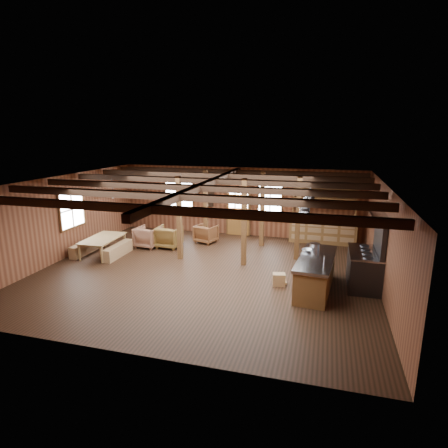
{
  "coord_description": "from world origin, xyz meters",
  "views": [
    {
      "loc": [
        3.44,
        -10.23,
        4.21
      ],
      "look_at": [
        0.4,
        0.79,
        1.37
      ],
      "focal_mm": 30.0,
      "sensor_mm": 36.0,
      "label": 1
    }
  ],
  "objects_px": {
    "dining_table": "(104,246)",
    "armchair_c": "(148,237)",
    "commercial_range": "(367,263)",
    "armchair_a": "(169,237)",
    "kitchen_island": "(315,273)",
    "armchair_b": "(206,234)"
  },
  "relations": [
    {
      "from": "kitchen_island",
      "to": "armchair_a",
      "type": "bearing_deg",
      "value": 160.38
    },
    {
      "from": "dining_table",
      "to": "armchair_b",
      "type": "bearing_deg",
      "value": -53.28
    },
    {
      "from": "commercial_range",
      "to": "armchair_c",
      "type": "distance_m",
      "value": 7.7
    },
    {
      "from": "kitchen_island",
      "to": "commercial_range",
      "type": "height_order",
      "value": "commercial_range"
    },
    {
      "from": "dining_table",
      "to": "armchair_c",
      "type": "bearing_deg",
      "value": -41.62
    },
    {
      "from": "dining_table",
      "to": "armchair_c",
      "type": "relative_size",
      "value": 2.1
    },
    {
      "from": "armchair_a",
      "to": "armchair_c",
      "type": "xyz_separation_m",
      "value": [
        -0.77,
        -0.17,
        -0.01
      ]
    },
    {
      "from": "commercial_range",
      "to": "armchair_a",
      "type": "height_order",
      "value": "commercial_range"
    },
    {
      "from": "kitchen_island",
      "to": "armchair_b",
      "type": "distance_m",
      "value": 5.5
    },
    {
      "from": "commercial_range",
      "to": "kitchen_island",
      "type": "bearing_deg",
      "value": -154.38
    },
    {
      "from": "commercial_range",
      "to": "armchair_b",
      "type": "bearing_deg",
      "value": 153.01
    },
    {
      "from": "commercial_range",
      "to": "dining_table",
      "type": "relative_size",
      "value": 1.19
    },
    {
      "from": "kitchen_island",
      "to": "dining_table",
      "type": "relative_size",
      "value": 1.46
    },
    {
      "from": "kitchen_island",
      "to": "armchair_a",
      "type": "xyz_separation_m",
      "value": [
        -5.4,
        2.53,
        -0.08
      ]
    },
    {
      "from": "armchair_a",
      "to": "armchair_c",
      "type": "height_order",
      "value": "armchair_a"
    },
    {
      "from": "armchair_a",
      "to": "armchair_b",
      "type": "distance_m",
      "value": 1.5
    },
    {
      "from": "armchair_a",
      "to": "armchair_c",
      "type": "relative_size",
      "value": 1.03
    },
    {
      "from": "dining_table",
      "to": "armchair_a",
      "type": "distance_m",
      "value": 2.32
    },
    {
      "from": "dining_table",
      "to": "armchair_b",
      "type": "height_order",
      "value": "armchair_b"
    },
    {
      "from": "kitchen_island",
      "to": "armchair_c",
      "type": "distance_m",
      "value": 6.6
    },
    {
      "from": "armchair_a",
      "to": "armchair_b",
      "type": "bearing_deg",
      "value": -139.2
    },
    {
      "from": "armchair_c",
      "to": "dining_table",
      "type": "bearing_deg",
      "value": 56.38
    }
  ]
}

